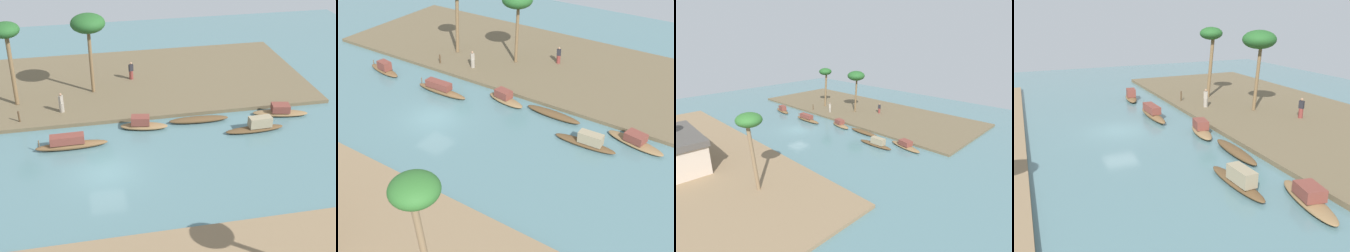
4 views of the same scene
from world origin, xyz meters
TOP-DOWN VIEW (x-y plane):
  - river_water at (0.00, 0.00)m, footprint 68.66×68.66m
  - riverbank_left at (0.00, -14.44)m, footprint 39.77×15.43m
  - sampan_midstream at (2.27, -3.54)m, footprint 5.24×0.96m
  - sampan_with_red_awning at (-3.36, -5.44)m, footprint 3.84×1.71m
  - sampan_near_left_bank at (9.70, -3.76)m, footprint 4.29×1.70m
  - sampan_upstream_small at (-7.94, -5.62)m, footprint 4.89×1.06m
  - sampan_with_tall_canopy at (-14.84, -5.45)m, footprint 4.67×2.02m
  - sampan_foreground at (-11.98, -3.32)m, footprint 4.76×1.06m
  - person_on_near_bank at (-3.62, -14.56)m, footprint 0.49×0.49m
  - person_by_mooring at (2.85, -8.96)m, footprint 0.56×0.56m
  - mooring_post at (6.17, -7.91)m, footprint 0.14×0.14m
  - palm_tree_left_near at (0.08, -12.59)m, footprint 2.93×2.93m
  - palm_tree_left_far at (6.59, -11.37)m, footprint 2.27×2.27m

SIDE VIEW (x-z plane):
  - river_water at x=0.00m, z-range 0.00..0.00m
  - riverbank_left at x=0.00m, z-range 0.00..0.31m
  - sampan_upstream_small at x=-7.94m, z-range 0.00..0.46m
  - sampan_with_tall_canopy at x=-14.84m, z-range -0.15..0.84m
  - sampan_with_red_awning at x=-3.36m, z-range -0.15..0.93m
  - sampan_near_left_bank at x=9.70m, z-range -0.19..0.99m
  - sampan_foreground at x=-11.98m, z-range -0.17..1.03m
  - sampan_midstream at x=2.27m, z-range -0.11..1.02m
  - mooring_post at x=6.17m, z-range 0.31..1.24m
  - person_by_mooring at x=2.85m, z-range 0.13..1.83m
  - person_on_near_bank at x=-3.62m, z-range 0.18..1.87m
  - palm_tree_left_far at x=6.59m, z-range 2.87..9.94m
  - palm_tree_left_near at x=0.08m, z-range 2.90..9.94m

